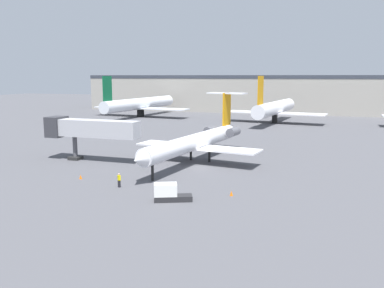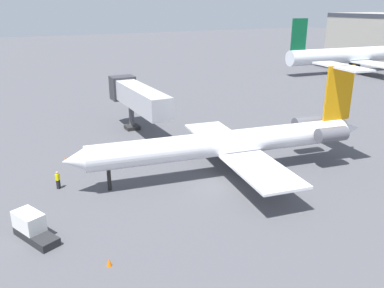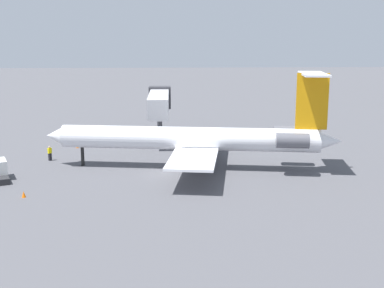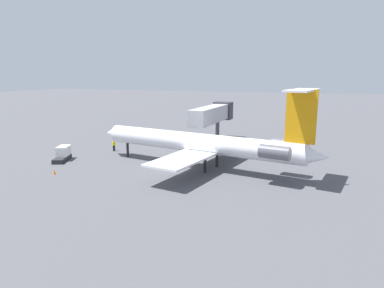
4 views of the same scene
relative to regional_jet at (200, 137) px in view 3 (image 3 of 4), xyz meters
The scene contains 6 objects.
ground_plane 5.05m from the regional_jet, 61.10° to the right, with size 400.00×400.00×0.10m, color #4C4C51.
regional_jet is the anchor object (origin of this frame).
jet_bridge 17.27m from the regional_jet, 165.13° to the right, with size 15.38×3.22×6.70m.
ground_crew_marshaller 17.43m from the regional_jet, 104.96° to the right, with size 0.47×0.46×1.69m.
traffic_cone_near 18.50m from the regional_jet, 60.60° to the right, with size 0.36×0.36×0.55m.
traffic_cone_mid 18.68m from the regional_jet, 126.79° to the right, with size 0.36×0.36×0.55m.
Camera 3 is at (48.53, -0.22, 13.33)m, focal length 45.90 mm.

